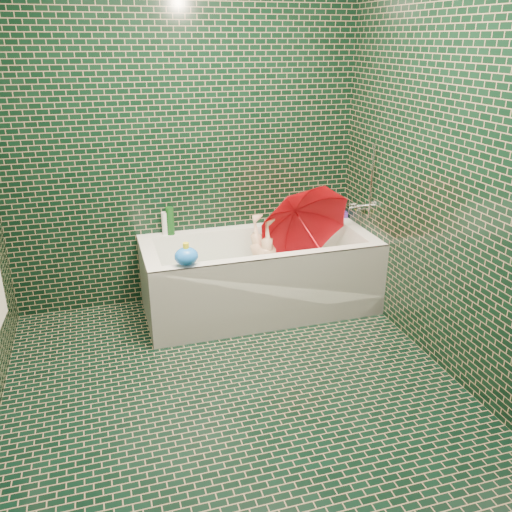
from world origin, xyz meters
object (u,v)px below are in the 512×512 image
object	(u,v)px
bathtub	(260,283)
rubber_duck	(321,214)
child	(265,267)
umbrella	(311,235)
bath_toy	(186,256)

from	to	relation	value
bathtub	rubber_duck	world-z (taller)	rubber_duck
bathtub	child	size ratio (longest dim) A/B	2.15
rubber_duck	child	bearing A→B (deg)	-173.18
umbrella	bath_toy	size ratio (longest dim) A/B	3.66
bathtub	bath_toy	size ratio (longest dim) A/B	8.96
bathtub	umbrella	xyz separation A→B (m)	(0.36, -0.07, 0.37)
bathtub	umbrella	world-z (taller)	umbrella
bathtub	bath_toy	xyz separation A→B (m)	(-0.59, -0.30, 0.41)
rubber_duck	bath_toy	size ratio (longest dim) A/B	0.60
child	umbrella	xyz separation A→B (m)	(0.31, -0.13, 0.27)
umbrella	rubber_duck	xyz separation A→B (m)	(0.26, 0.43, 0.01)
umbrella	rubber_duck	world-z (taller)	umbrella
bathtub	child	world-z (taller)	bathtub
bath_toy	rubber_duck	bearing A→B (deg)	49.31
bathtub	bath_toy	distance (m)	0.78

